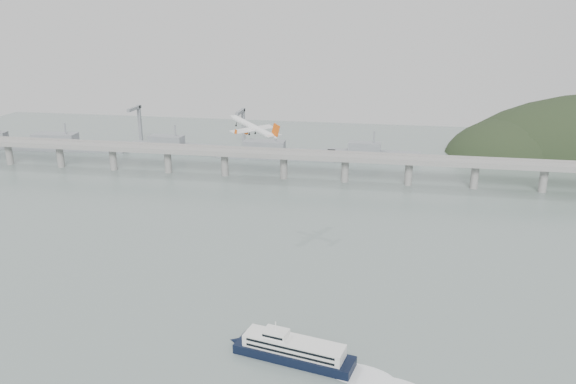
# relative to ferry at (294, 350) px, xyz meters

# --- Properties ---
(ground) EXTENTS (900.00, 900.00, 0.00)m
(ground) POSITION_rel_ferry_xyz_m (-20.87, 46.52, -4.06)
(ground) COLOR slate
(ground) RESTS_ON ground
(bridge) EXTENTS (800.00, 22.00, 23.90)m
(bridge) POSITION_rel_ferry_xyz_m (-22.02, 246.52, 13.58)
(bridge) COLOR gray
(bridge) RESTS_ON ground
(distant_fleet) EXTENTS (453.00, 60.90, 40.00)m
(distant_fleet) POSITION_rel_ferry_xyz_m (-176.23, 311.60, 2.16)
(distant_fleet) COLOR slate
(distant_fleet) RESTS_ON ground
(ferry) EXTENTS (78.71, 26.00, 14.99)m
(ferry) POSITION_rel_ferry_xyz_m (0.00, 0.00, 0.00)
(ferry) COLOR black
(ferry) RESTS_ON ground
(airliner) EXTENTS (38.48, 36.51, 13.72)m
(airliner) POSITION_rel_ferry_xyz_m (-52.37, 152.39, 56.75)
(airliner) COLOR white
(airliner) RESTS_ON ground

